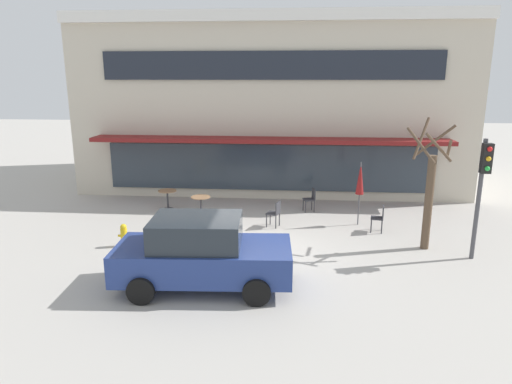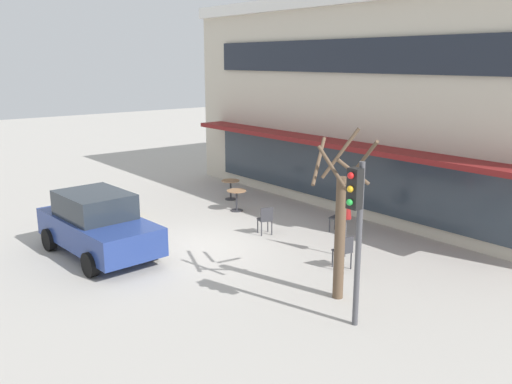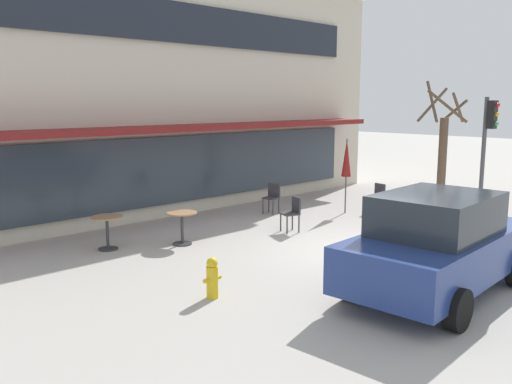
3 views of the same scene
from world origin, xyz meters
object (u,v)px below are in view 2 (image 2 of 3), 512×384
cafe_chair_0 (344,250)px  traffic_light_pole (356,218)px  cafe_table_streetside (237,197)px  cafe_chair_2 (339,216)px  cafe_table_near_wall (231,187)px  parked_sedan (98,224)px  fire_hydrant (134,206)px  street_tree (340,224)px  cafe_chair_1 (266,218)px  patio_umbrella_green_folded (347,200)px

cafe_chair_0 → traffic_light_pole: size_ratio=0.26×
cafe_table_streetside → cafe_chair_2: size_ratio=0.85×
cafe_table_near_wall → cafe_chair_0: bearing=-14.5°
parked_sedan → fire_hydrant: parked_sedan is taller
cafe_table_near_wall → cafe_chair_2: cafe_chair_2 is taller
cafe_table_near_wall → parked_sedan: (2.65, -6.47, 0.36)m
cafe_table_streetside → street_tree: 7.83m
cafe_chair_1 → traffic_light_pole: 6.42m
cafe_table_streetside → cafe_chair_1: bearing=-18.8°
cafe_table_near_wall → cafe_table_streetside: (1.46, -0.80, 0.00)m
traffic_light_pole → cafe_table_near_wall: bearing=157.1°
cafe_table_near_wall → traffic_light_pole: 10.87m
patio_umbrella_green_folded → cafe_chair_1: patio_umbrella_green_folded is taller
traffic_light_pole → fire_hydrant: bearing=178.8°
cafe_table_near_wall → cafe_chair_1: (4.22, -1.74, 0.01)m
street_tree → traffic_light_pole: (1.13, -0.80, 0.55)m
patio_umbrella_green_folded → cafe_chair_2: bearing=136.9°
cafe_table_streetside → patio_umbrella_green_folded: (5.61, -0.47, 1.11)m
cafe_chair_1 → parked_sedan: parked_sedan is taller
patio_umbrella_green_folded → cafe_table_streetside: bearing=175.2°
cafe_table_streetside → fire_hydrant: (-1.71, -3.16, -0.16)m
patio_umbrella_green_folded → street_tree: street_tree is taller
cafe_chair_0 → cafe_chair_2: bearing=134.8°
cafe_table_near_wall → traffic_light_pole: size_ratio=0.22×
traffic_light_pole → patio_umbrella_green_folded: bearing=134.1°
fire_hydrant → patio_umbrella_green_folded: bearing=20.2°
cafe_chair_0 → traffic_light_pole: (2.22, -2.19, 1.77)m
cafe_table_streetside → parked_sedan: bearing=-78.2°
patio_umbrella_green_folded → fire_hydrant: size_ratio=3.12×
parked_sedan → patio_umbrella_green_folded: bearing=49.7°
cafe_table_streetside → street_tree: size_ratio=0.20×
cafe_chair_0 → traffic_light_pole: 3.59m
street_tree → parked_sedan: bearing=-153.1°
cafe_table_streetside → traffic_light_pole: bearing=-21.8°
cafe_chair_2 → fire_hydrant: (-5.74, -4.18, -0.17)m
cafe_table_streetside → street_tree: bearing=-19.4°
patio_umbrella_green_folded → cafe_chair_0: (0.59, -0.71, -1.10)m
cafe_chair_2 → cafe_table_near_wall: bearing=-177.8°
patio_umbrella_green_folded → cafe_chair_1: size_ratio=2.47×
patio_umbrella_green_folded → street_tree: 2.70m
parked_sedan → fire_hydrant: 3.87m
cafe_chair_1 → cafe_chair_2: (1.27, 1.95, 0.00)m
cafe_table_streetside → street_tree: (7.29, -2.57, 1.23)m
cafe_table_near_wall → street_tree: street_tree is taller
cafe_table_near_wall → cafe_chair_1: bearing=-22.4°
street_tree → fire_hydrant: bearing=-176.3°
cafe_chair_0 → parked_sedan: (-5.01, -4.50, 0.35)m
cafe_chair_0 → cafe_table_streetside: bearing=169.3°
parked_sedan → traffic_light_pole: bearing=17.7°
cafe_table_near_wall → street_tree: size_ratio=0.20×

